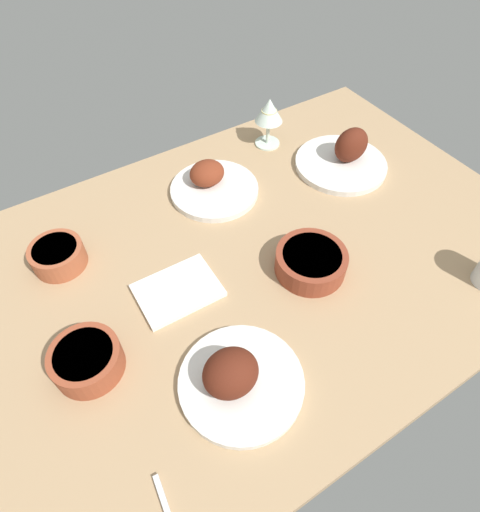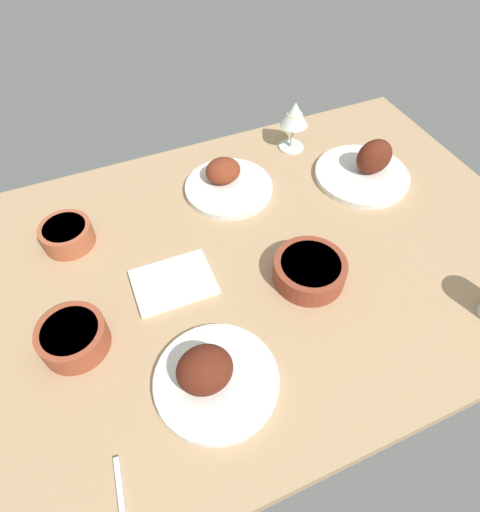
{
  "view_description": "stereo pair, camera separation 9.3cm",
  "coord_description": "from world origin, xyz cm",
  "px_view_note": "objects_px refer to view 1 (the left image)",
  "views": [
    {
      "loc": [
        -31.73,
        -50.48,
        77.81
      ],
      "look_at": [
        0.0,
        0.0,
        6.0
      ],
      "focal_mm": 30.04,
      "sensor_mm": 36.0,
      "label": 1
    },
    {
      "loc": [
        -23.47,
        -54.81,
        77.81
      ],
      "look_at": [
        0.0,
        0.0,
        6.0
      ],
      "focal_mm": 30.04,
      "sensor_mm": 36.0,
      "label": 2
    }
  ],
  "objects_px": {
    "plate_far_side": "(236,378)",
    "plate_near_viewer": "(345,157)",
    "bowl_potatoes": "(58,255)",
    "wine_glass": "(269,113)",
    "folded_napkin": "(177,290)",
    "bowl_pasta": "(311,261)",
    "plate_center_main": "(212,184)",
    "bowl_soup": "(87,360)"
  },
  "relations": [
    {
      "from": "plate_far_side",
      "to": "plate_near_viewer",
      "type": "relative_size",
      "value": 0.92
    },
    {
      "from": "bowl_potatoes",
      "to": "wine_glass",
      "type": "height_order",
      "value": "wine_glass"
    },
    {
      "from": "bowl_potatoes",
      "to": "folded_napkin",
      "type": "bearing_deg",
      "value": -48.16
    },
    {
      "from": "bowl_pasta",
      "to": "plate_near_viewer",
      "type": "bearing_deg",
      "value": 38.15
    },
    {
      "from": "bowl_pasta",
      "to": "plate_center_main",
      "type": "bearing_deg",
      "value": 98.67
    },
    {
      "from": "bowl_soup",
      "to": "plate_far_side",
      "type": "bearing_deg",
      "value": -39.33
    },
    {
      "from": "bowl_pasta",
      "to": "wine_glass",
      "type": "relative_size",
      "value": 1.09
    },
    {
      "from": "plate_far_side",
      "to": "plate_center_main",
      "type": "bearing_deg",
      "value": 64.98
    },
    {
      "from": "plate_far_side",
      "to": "wine_glass",
      "type": "distance_m",
      "value": 0.73
    },
    {
      "from": "plate_far_side",
      "to": "bowl_pasta",
      "type": "bearing_deg",
      "value": 26.87
    },
    {
      "from": "plate_near_viewer",
      "to": "plate_center_main",
      "type": "bearing_deg",
      "value": 163.93
    },
    {
      "from": "plate_far_side",
      "to": "folded_napkin",
      "type": "height_order",
      "value": "plate_far_side"
    },
    {
      "from": "plate_far_side",
      "to": "plate_center_main",
      "type": "xyz_separation_m",
      "value": [
        0.22,
        0.48,
        -0.01
      ]
    },
    {
      "from": "bowl_potatoes",
      "to": "wine_glass",
      "type": "xyz_separation_m",
      "value": [
        0.63,
        0.12,
        0.07
      ]
    },
    {
      "from": "bowl_soup",
      "to": "bowl_pasta",
      "type": "bearing_deg",
      "value": -3.92
    },
    {
      "from": "plate_near_viewer",
      "to": "wine_glass",
      "type": "distance_m",
      "value": 0.24
    },
    {
      "from": "plate_far_side",
      "to": "plate_center_main",
      "type": "distance_m",
      "value": 0.53
    },
    {
      "from": "plate_far_side",
      "to": "wine_glass",
      "type": "relative_size",
      "value": 1.61
    },
    {
      "from": "bowl_pasta",
      "to": "bowl_soup",
      "type": "xyz_separation_m",
      "value": [
        -0.48,
        0.03,
        0.0
      ]
    },
    {
      "from": "plate_far_side",
      "to": "bowl_potatoes",
      "type": "bearing_deg",
      "value": 112.08
    },
    {
      "from": "wine_glass",
      "to": "bowl_soup",
      "type": "bearing_deg",
      "value": -149.41
    },
    {
      "from": "bowl_pasta",
      "to": "bowl_soup",
      "type": "relative_size",
      "value": 1.2
    },
    {
      "from": "plate_near_viewer",
      "to": "bowl_pasta",
      "type": "xyz_separation_m",
      "value": [
        -0.3,
        -0.24,
        -0.0
      ]
    },
    {
      "from": "plate_near_viewer",
      "to": "wine_glass",
      "type": "relative_size",
      "value": 1.75
    },
    {
      "from": "plate_near_viewer",
      "to": "folded_napkin",
      "type": "xyz_separation_m",
      "value": [
        -0.57,
        -0.14,
        -0.02
      ]
    },
    {
      "from": "plate_far_side",
      "to": "plate_near_viewer",
      "type": "bearing_deg",
      "value": 33.13
    },
    {
      "from": "plate_far_side",
      "to": "bowl_pasta",
      "type": "distance_m",
      "value": 0.31
    },
    {
      "from": "wine_glass",
      "to": "folded_napkin",
      "type": "bearing_deg",
      "value": -144.21
    },
    {
      "from": "plate_near_viewer",
      "to": "bowl_pasta",
      "type": "height_order",
      "value": "plate_near_viewer"
    },
    {
      "from": "bowl_potatoes",
      "to": "folded_napkin",
      "type": "xyz_separation_m",
      "value": [
        0.18,
        -0.2,
        -0.02
      ]
    },
    {
      "from": "bowl_potatoes",
      "to": "folded_napkin",
      "type": "height_order",
      "value": "bowl_potatoes"
    },
    {
      "from": "plate_far_side",
      "to": "plate_near_viewer",
      "type": "distance_m",
      "value": 0.69
    },
    {
      "from": "plate_center_main",
      "to": "bowl_soup",
      "type": "relative_size",
      "value": 1.75
    },
    {
      "from": "folded_napkin",
      "to": "wine_glass",
      "type": "bearing_deg",
      "value": 35.79
    },
    {
      "from": "plate_near_viewer",
      "to": "folded_napkin",
      "type": "bearing_deg",
      "value": -166.64
    },
    {
      "from": "plate_center_main",
      "to": "folded_napkin",
      "type": "relative_size",
      "value": 1.33
    },
    {
      "from": "plate_center_main",
      "to": "wine_glass",
      "type": "height_order",
      "value": "wine_glass"
    },
    {
      "from": "folded_napkin",
      "to": "plate_far_side",
      "type": "bearing_deg",
      "value": -90.76
    },
    {
      "from": "plate_far_side",
      "to": "bowl_soup",
      "type": "height_order",
      "value": "plate_far_side"
    },
    {
      "from": "plate_near_viewer",
      "to": "bowl_potatoes",
      "type": "bearing_deg",
      "value": 174.78
    },
    {
      "from": "bowl_soup",
      "to": "folded_napkin",
      "type": "bearing_deg",
      "value": 17.54
    },
    {
      "from": "bowl_pasta",
      "to": "wine_glass",
      "type": "xyz_separation_m",
      "value": [
        0.18,
        0.43,
        0.07
      ]
    }
  ]
}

